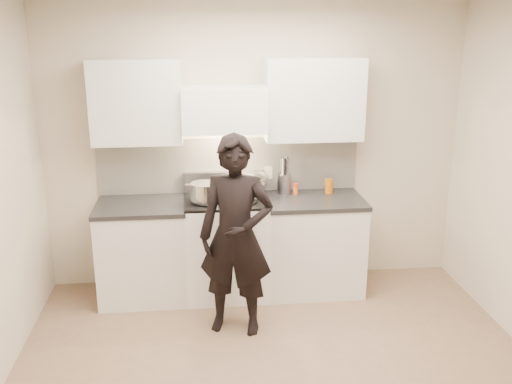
% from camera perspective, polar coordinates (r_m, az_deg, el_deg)
% --- Properties ---
extents(ground_plane, '(4.00, 4.00, 0.00)m').
position_cam_1_polar(ground_plane, '(4.43, 2.36, -17.96)').
color(ground_plane, '#876950').
extents(room_shell, '(4.04, 3.54, 2.70)m').
position_cam_1_polar(room_shell, '(4.10, 1.07, 3.75)').
color(room_shell, '#C0B4A0').
rests_on(room_shell, ground).
extents(stove, '(0.76, 0.65, 0.96)m').
position_cam_1_polar(stove, '(5.43, -2.92, -5.38)').
color(stove, white).
rests_on(stove, ground).
extents(counter_right, '(0.92, 0.67, 0.92)m').
position_cam_1_polar(counter_right, '(5.54, 5.72, -5.15)').
color(counter_right, silver).
rests_on(counter_right, ground).
extents(counter_left, '(0.82, 0.67, 0.92)m').
position_cam_1_polar(counter_left, '(5.45, -11.18, -5.75)').
color(counter_left, silver).
rests_on(counter_left, ground).
extents(wok, '(0.41, 0.51, 0.33)m').
position_cam_1_polar(wok, '(5.35, -0.95, 1.04)').
color(wok, silver).
rests_on(wok, stove).
extents(stock_pot, '(0.35, 0.30, 0.17)m').
position_cam_1_polar(stock_pot, '(5.15, -5.19, 0.01)').
color(stock_pot, silver).
rests_on(stock_pot, stove).
extents(utensil_crock, '(0.13, 0.13, 0.35)m').
position_cam_1_polar(utensil_crock, '(5.48, 2.83, 0.97)').
color(utensil_crock, '#9796A3').
rests_on(utensil_crock, counter_right).
extents(spice_jar, '(0.05, 0.05, 0.11)m').
position_cam_1_polar(spice_jar, '(5.47, 4.00, 0.31)').
color(spice_jar, '#D1531A').
rests_on(spice_jar, counter_right).
extents(oil_glass, '(0.08, 0.08, 0.14)m').
position_cam_1_polar(oil_glass, '(5.54, 7.31, 0.59)').
color(oil_glass, '#B15C0C').
rests_on(oil_glass, counter_right).
extents(person, '(0.70, 0.55, 1.68)m').
position_cam_1_polar(person, '(4.65, -2.01, -4.46)').
color(person, black).
rests_on(person, ground).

